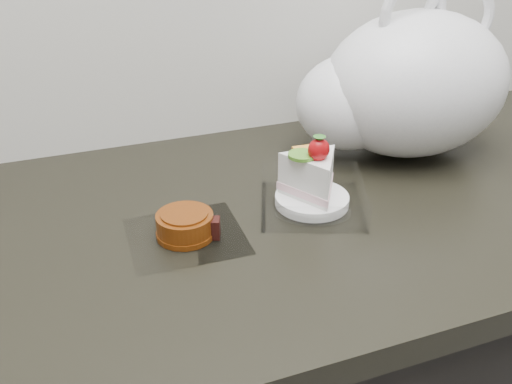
{
  "coord_description": "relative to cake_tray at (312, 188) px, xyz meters",
  "views": [
    {
      "loc": [
        -0.28,
        1.0,
        1.33
      ],
      "look_at": [
        -0.03,
        1.67,
        0.94
      ],
      "focal_mm": 40.0,
      "sensor_mm": 36.0,
      "label": 1
    }
  ],
  "objects": [
    {
      "name": "mooncake_wrap",
      "position": [
        -0.2,
        -0.01,
        -0.02
      ],
      "size": [
        0.16,
        0.15,
        0.04
      ],
      "rotation": [
        0.0,
        0.0,
        0.14
      ],
      "color": "white",
      "rests_on": "counter"
    },
    {
      "name": "cake_tray",
      "position": [
        0.0,
        0.0,
        0.0
      ],
      "size": [
        0.2,
        0.2,
        0.12
      ],
      "rotation": [
        0.0,
        0.0,
        -0.38
      ],
      "color": "white",
      "rests_on": "counter"
    },
    {
      "name": "plastic_bag",
      "position": [
        0.23,
        0.13,
        0.09
      ],
      "size": [
        0.38,
        0.27,
        0.31
      ],
      "rotation": [
        0.0,
        0.0,
        -0.03
      ],
      "color": "white",
      "rests_on": "counter"
    }
  ]
}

